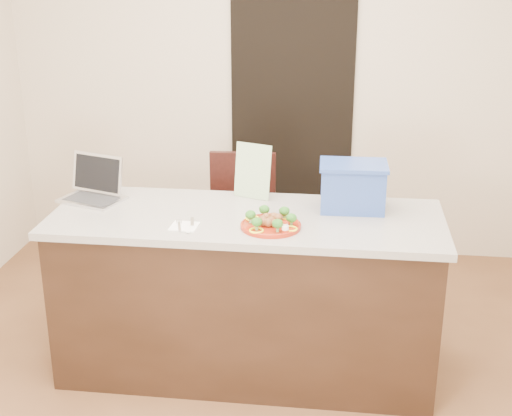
# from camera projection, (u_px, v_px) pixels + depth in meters

# --- Properties ---
(ground) EXTENTS (4.00, 4.00, 0.00)m
(ground) POSITION_uv_depth(u_px,v_px,m) (241.00, 392.00, 3.81)
(ground) COLOR brown
(ground) RESTS_ON ground
(room_shell) EXTENTS (4.00, 4.00, 4.00)m
(room_shell) POSITION_uv_depth(u_px,v_px,m) (238.00, 92.00, 3.25)
(room_shell) COLOR white
(room_shell) RESTS_ON ground
(doorway) EXTENTS (0.90, 0.02, 2.00)m
(doorway) POSITION_uv_depth(u_px,v_px,m) (292.00, 124.00, 5.30)
(doorway) COLOR black
(doorway) RESTS_ON ground
(island) EXTENTS (2.06, 0.76, 0.92)m
(island) POSITION_uv_depth(u_px,v_px,m) (247.00, 294.00, 3.89)
(island) COLOR black
(island) RESTS_ON ground
(plate) EXTENTS (0.31, 0.31, 0.02)m
(plate) POSITION_uv_depth(u_px,v_px,m) (271.00, 225.00, 3.57)
(plate) COLOR maroon
(plate) RESTS_ON island
(meatballs) EXTENTS (0.12, 0.12, 0.05)m
(meatballs) POSITION_uv_depth(u_px,v_px,m) (270.00, 220.00, 3.56)
(meatballs) COLOR brown
(meatballs) RESTS_ON plate
(broccoli) EXTENTS (0.26, 0.24, 0.05)m
(broccoli) POSITION_uv_depth(u_px,v_px,m) (271.00, 216.00, 3.55)
(broccoli) COLOR #1C5316
(broccoli) RESTS_ON plate
(pepper_rings) EXTENTS (0.28, 0.28, 0.01)m
(pepper_rings) POSITION_uv_depth(u_px,v_px,m) (271.00, 223.00, 3.56)
(pepper_rings) COLOR yellow
(pepper_rings) RESTS_ON plate
(napkin) EXTENTS (0.14, 0.14, 0.01)m
(napkin) POSITION_uv_depth(u_px,v_px,m) (184.00, 226.00, 3.58)
(napkin) COLOR white
(napkin) RESTS_ON island
(fork) EXTENTS (0.04, 0.16, 0.00)m
(fork) POSITION_uv_depth(u_px,v_px,m) (181.00, 224.00, 3.59)
(fork) COLOR silver
(fork) RESTS_ON napkin
(knife) EXTENTS (0.04, 0.20, 0.01)m
(knife) POSITION_uv_depth(u_px,v_px,m) (189.00, 227.00, 3.56)
(knife) COLOR white
(knife) RESTS_ON napkin
(yogurt_bottle) EXTENTS (0.04, 0.04, 0.07)m
(yogurt_bottle) POSITION_uv_depth(u_px,v_px,m) (285.00, 230.00, 3.46)
(yogurt_bottle) COLOR white
(yogurt_bottle) RESTS_ON island
(laptop) EXTENTS (0.39, 0.36, 0.23)m
(laptop) POSITION_uv_depth(u_px,v_px,m) (94.00, 187.00, 3.97)
(laptop) COLOR silver
(laptop) RESTS_ON island
(leaflet) EXTENTS (0.22, 0.12, 0.31)m
(leaflet) POSITION_uv_depth(u_px,v_px,m) (253.00, 171.00, 3.95)
(leaflet) COLOR white
(leaflet) RESTS_ON island
(blue_box) EXTENTS (0.36, 0.27, 0.26)m
(blue_box) POSITION_uv_depth(u_px,v_px,m) (353.00, 186.00, 3.78)
(blue_box) COLOR #284593
(blue_box) RESTS_ON island
(chair) EXTENTS (0.45, 0.45, 0.98)m
(chair) POSITION_uv_depth(u_px,v_px,m) (241.00, 219.00, 4.69)
(chair) COLOR #33130F
(chair) RESTS_ON ground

